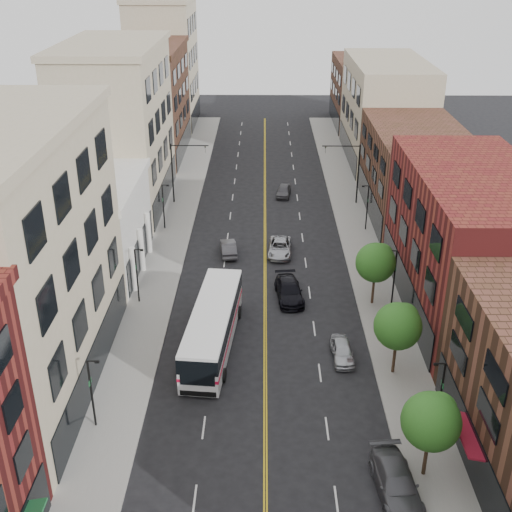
{
  "coord_description": "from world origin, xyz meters",
  "views": [
    {
      "loc": [
        -0.22,
        -24.44,
        28.22
      ],
      "look_at": [
        -0.79,
        23.19,
        5.0
      ],
      "focal_mm": 45.0,
      "sensor_mm": 36.0,
      "label": 1
    }
  ],
  "objects_px": {
    "car_lane_behind": "(228,248)",
    "car_lane_c": "(284,191)",
    "car_parked_mid": "(396,483)",
    "car_lane_b": "(280,247)",
    "car_parked_far": "(342,351)",
    "car_lane_a": "(289,291)",
    "city_bus": "(213,324)"
  },
  "relations": [
    {
      "from": "car_parked_far",
      "to": "car_lane_b",
      "type": "xyz_separation_m",
      "value": [
        -4.3,
        18.17,
        0.02
      ]
    },
    {
      "from": "car_parked_far",
      "to": "car_lane_a",
      "type": "xyz_separation_m",
      "value": [
        -3.7,
        9.07,
        0.1
      ]
    },
    {
      "from": "car_lane_a",
      "to": "car_lane_b",
      "type": "relative_size",
      "value": 1.07
    },
    {
      "from": "car_lane_b",
      "to": "city_bus",
      "type": "bearing_deg",
      "value": -104.42
    },
    {
      "from": "city_bus",
      "to": "car_lane_b",
      "type": "distance_m",
      "value": 17.57
    },
    {
      "from": "car_lane_behind",
      "to": "car_lane_c",
      "type": "xyz_separation_m",
      "value": [
        6.02,
        16.72,
        -0.02
      ]
    },
    {
      "from": "car_lane_behind",
      "to": "car_lane_c",
      "type": "distance_m",
      "value": 17.77
    },
    {
      "from": "car_lane_a",
      "to": "car_lane_c",
      "type": "height_order",
      "value": "car_lane_a"
    },
    {
      "from": "car_parked_mid",
      "to": "car_parked_far",
      "type": "bearing_deg",
      "value": 91.5
    },
    {
      "from": "car_parked_mid",
      "to": "city_bus",
      "type": "bearing_deg",
      "value": 122.33
    },
    {
      "from": "city_bus",
      "to": "car_parked_far",
      "type": "height_order",
      "value": "city_bus"
    },
    {
      "from": "city_bus",
      "to": "car_parked_far",
      "type": "bearing_deg",
      "value": -3.81
    },
    {
      "from": "car_lane_b",
      "to": "car_lane_c",
      "type": "height_order",
      "value": "car_lane_b"
    },
    {
      "from": "car_lane_behind",
      "to": "car_lane_b",
      "type": "bearing_deg",
      "value": 174.3
    },
    {
      "from": "car_lane_behind",
      "to": "car_lane_a",
      "type": "xyz_separation_m",
      "value": [
        5.79,
        -8.95,
        0.08
      ]
    },
    {
      "from": "car_parked_mid",
      "to": "car_lane_c",
      "type": "xyz_separation_m",
      "value": [
        -5.07,
        47.97,
        -0.11
      ]
    },
    {
      "from": "car_lane_behind",
      "to": "car_lane_a",
      "type": "distance_m",
      "value": 10.66
    },
    {
      "from": "car_lane_b",
      "to": "car_lane_c",
      "type": "relative_size",
      "value": 1.26
    },
    {
      "from": "car_lane_a",
      "to": "car_parked_far",
      "type": "bearing_deg",
      "value": -74.25
    },
    {
      "from": "car_lane_c",
      "to": "car_parked_mid",
      "type": "bearing_deg",
      "value": -76.19
    },
    {
      "from": "car_parked_mid",
      "to": "car_lane_behind",
      "type": "height_order",
      "value": "car_parked_mid"
    },
    {
      "from": "car_parked_mid",
      "to": "car_lane_b",
      "type": "bearing_deg",
      "value": 95.25
    },
    {
      "from": "car_lane_c",
      "to": "car_lane_a",
      "type": "bearing_deg",
      "value": -82.73
    },
    {
      "from": "car_parked_mid",
      "to": "car_lane_a",
      "type": "relative_size",
      "value": 1.02
    },
    {
      "from": "car_lane_behind",
      "to": "car_lane_b",
      "type": "height_order",
      "value": "car_lane_b"
    },
    {
      "from": "car_parked_far",
      "to": "car_lane_c",
      "type": "height_order",
      "value": "car_lane_c"
    },
    {
      "from": "car_lane_behind",
      "to": "car_lane_b",
      "type": "distance_m",
      "value": 5.19
    },
    {
      "from": "car_parked_mid",
      "to": "car_lane_b",
      "type": "relative_size",
      "value": 1.09
    },
    {
      "from": "car_lane_behind",
      "to": "car_lane_c",
      "type": "relative_size",
      "value": 1.06
    },
    {
      "from": "car_lane_a",
      "to": "car_lane_b",
      "type": "height_order",
      "value": "car_lane_a"
    },
    {
      "from": "car_lane_b",
      "to": "car_lane_c",
      "type": "distance_m",
      "value": 16.59
    },
    {
      "from": "car_lane_behind",
      "to": "car_lane_a",
      "type": "bearing_deg",
      "value": 115.56
    }
  ]
}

